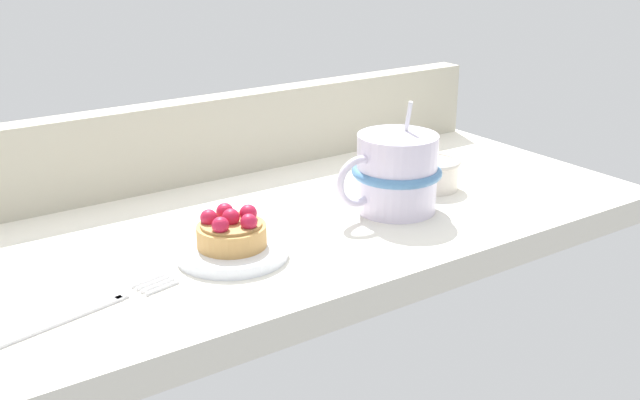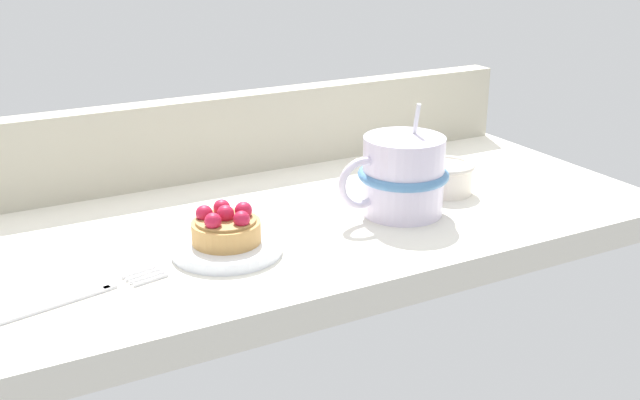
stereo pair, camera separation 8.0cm
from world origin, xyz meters
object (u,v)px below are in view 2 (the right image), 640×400
(dessert_plate, at_px, (227,247))
(coffee_mug, at_px, (402,176))
(raspberry_tart, at_px, (226,227))
(sugar_bowl, at_px, (446,177))
(dessert_fork, at_px, (75,297))

(dessert_plate, height_order, coffee_mug, coffee_mug)
(dessert_plate, relative_size, raspberry_tart, 1.61)
(coffee_mug, height_order, sugar_bowl, coffee_mug)
(sugar_bowl, bearing_deg, dessert_plate, -172.31)
(sugar_bowl, bearing_deg, raspberry_tart, -172.35)
(coffee_mug, height_order, dessert_fork, coffee_mug)
(dessert_fork, bearing_deg, coffee_mug, 6.10)
(dessert_plate, relative_size, coffee_mug, 0.82)
(dessert_fork, xyz_separation_m, sugar_bowl, (0.45, 0.07, 0.02))
(dessert_plate, height_order, raspberry_tart, raspberry_tart)
(dessert_plate, relative_size, dessert_fork, 0.62)
(dessert_plate, relative_size, sugar_bowl, 1.61)
(dessert_plate, xyz_separation_m, coffee_mug, (0.21, 0.01, 0.04))
(dessert_plate, bearing_deg, raspberry_tart, 101.21)
(coffee_mug, bearing_deg, dessert_plate, -177.77)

